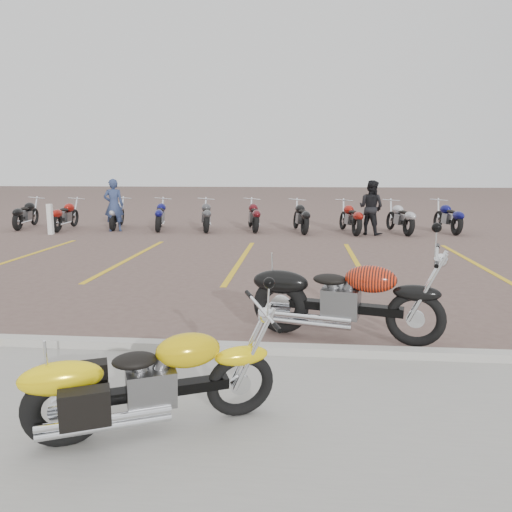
# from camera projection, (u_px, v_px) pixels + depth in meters

# --- Properties ---
(ground) EXTENTS (100.00, 100.00, 0.00)m
(ground) POSITION_uv_depth(u_px,v_px,m) (211.00, 306.00, 7.91)
(ground) COLOR brown
(ground) RESTS_ON ground
(concrete_apron) EXTENTS (60.00, 5.00, 0.01)m
(concrete_apron) POSITION_uv_depth(u_px,v_px,m) (96.00, 480.00, 3.50)
(concrete_apron) COLOR #9E9B93
(concrete_apron) RESTS_ON ground
(curb) EXTENTS (60.00, 0.18, 0.12)m
(curb) POSITION_uv_depth(u_px,v_px,m) (181.00, 347.00, 5.94)
(curb) COLOR #ADAAA3
(curb) RESTS_ON ground
(parking_stripes) EXTENTS (38.00, 5.50, 0.01)m
(parking_stripes) POSITION_uv_depth(u_px,v_px,m) (241.00, 260.00, 11.83)
(parking_stripes) COLOR gold
(parking_stripes) RESTS_ON ground
(yellow_cruiser) EXTENTS (1.93, 0.95, 0.84)m
(yellow_cruiser) POSITION_uv_depth(u_px,v_px,m) (149.00, 384.00, 4.08)
(yellow_cruiser) COLOR black
(yellow_cruiser) RESTS_ON ground
(flame_cruiser) EXTENTS (2.38, 0.78, 1.00)m
(flame_cruiser) POSITION_uv_depth(u_px,v_px,m) (341.00, 302.00, 6.29)
(flame_cruiser) COLOR black
(flame_cruiser) RESTS_ON ground
(person_a) EXTENTS (0.74, 0.58, 1.80)m
(person_a) POSITION_uv_depth(u_px,v_px,m) (114.00, 205.00, 17.07)
(person_a) COLOR navy
(person_a) RESTS_ON ground
(person_b) EXTENTS (1.09, 1.05, 1.77)m
(person_b) POSITION_uv_depth(u_px,v_px,m) (371.00, 208.00, 16.21)
(person_b) COLOR black
(person_b) RESTS_ON ground
(bollard) EXTENTS (0.15, 0.15, 1.00)m
(bollard) POSITION_uv_depth(u_px,v_px,m) (50.00, 219.00, 16.33)
(bollard) COLOR silver
(bollard) RESTS_ON ground
(bg_bike_row) EXTENTS (15.76, 2.07, 1.10)m
(bg_bike_row) POSITION_uv_depth(u_px,v_px,m) (228.00, 215.00, 17.33)
(bg_bike_row) COLOR black
(bg_bike_row) RESTS_ON ground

